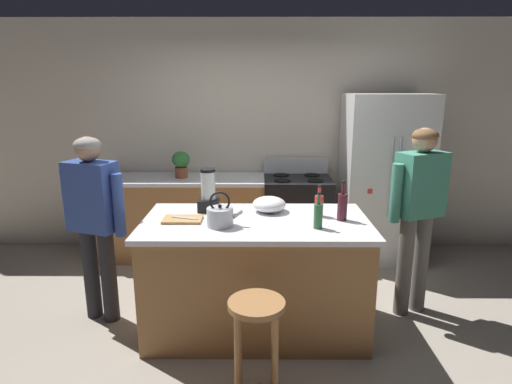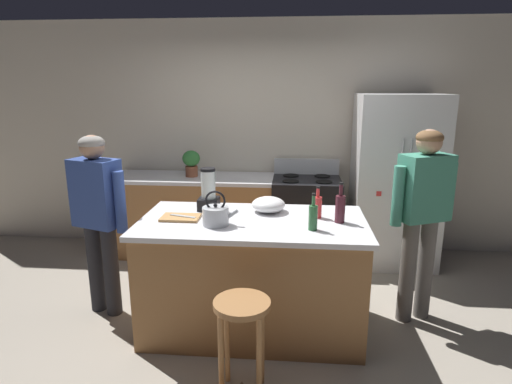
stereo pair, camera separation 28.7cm
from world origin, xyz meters
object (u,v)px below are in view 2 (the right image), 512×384
(refrigerator, at_px, (395,181))
(bottle_olive_oil, at_px, (313,217))
(potted_plant, at_px, (191,162))
(mixing_bowl, at_px, (268,204))
(stove_range, at_px, (306,218))
(blender_appliance, at_px, (209,192))
(tea_kettle, at_px, (216,215))
(person_by_sink_right, at_px, (423,208))
(bottle_wine, at_px, (340,208))
(person_by_island_left, at_px, (98,209))
(kitchen_island, at_px, (253,275))
(bottle_soda, at_px, (317,206))
(chef_knife, at_px, (183,216))
(bar_stool, at_px, (242,323))
(cutting_board, at_px, (181,218))

(refrigerator, xyz_separation_m, bottle_olive_oil, (-0.97, -1.69, 0.10))
(potted_plant, xyz_separation_m, mixing_bowl, (0.96, -1.32, -0.11))
(stove_range, bearing_deg, blender_appliance, -124.21)
(stove_range, relative_size, tea_kettle, 4.06)
(tea_kettle, bearing_deg, person_by_sink_right, 14.17)
(blender_appliance, xyz_separation_m, bottle_wine, (1.07, -0.25, -0.03))
(bottle_wine, bearing_deg, person_by_island_left, 176.14)
(kitchen_island, relative_size, stove_range, 1.59)
(stove_range, relative_size, person_by_island_left, 0.71)
(bottle_soda, distance_m, chef_knife, 1.07)
(person_by_sink_right, xyz_separation_m, bar_stool, (-1.36, -1.07, -0.47))
(bottle_wine, bearing_deg, bottle_olive_oil, -137.30)
(potted_plant, xyz_separation_m, blender_appliance, (0.46, -1.30, -0.02))
(bar_stool, distance_m, bottle_wine, 1.17)
(potted_plant, distance_m, bottle_wine, 2.18)
(person_by_island_left, bearing_deg, potted_plant, 71.52)
(person_by_island_left, relative_size, potted_plant, 5.26)
(potted_plant, height_order, mixing_bowl, potted_plant)
(person_by_sink_right, height_order, mixing_bowl, person_by_sink_right)
(refrigerator, height_order, tea_kettle, refrigerator)
(bottle_olive_oil, distance_m, cutting_board, 1.05)
(person_by_island_left, xyz_separation_m, mixing_bowl, (1.44, 0.09, 0.05))
(person_by_island_left, height_order, mixing_bowl, person_by_island_left)
(bottle_olive_oil, bearing_deg, tea_kettle, 176.30)
(person_by_sink_right, relative_size, mixing_bowl, 5.87)
(bottle_wine, xyz_separation_m, mixing_bowl, (-0.56, 0.23, -0.05))
(kitchen_island, bearing_deg, bar_stool, -89.35)
(stove_range, distance_m, bottle_soda, 1.52)
(cutting_board, height_order, chef_knife, chef_knife)
(refrigerator, height_order, bottle_olive_oil, refrigerator)
(chef_knife, bearing_deg, cutting_board, -162.94)
(kitchen_island, distance_m, bottle_wine, 0.89)
(kitchen_island, bearing_deg, mixing_bowl, 64.63)
(tea_kettle, bearing_deg, potted_plant, 109.19)
(person_by_island_left, relative_size, bottle_wine, 4.99)
(refrigerator, bearing_deg, blender_appliance, -145.71)
(kitchen_island, bearing_deg, blender_appliance, 147.41)
(stove_range, xyz_separation_m, blender_appliance, (-0.86, -1.27, 0.61))
(person_by_island_left, xyz_separation_m, potted_plant, (0.47, 1.41, 0.16))
(blender_appliance, relative_size, bottle_olive_oil, 1.29)
(kitchen_island, xyz_separation_m, tea_kettle, (-0.26, -0.15, 0.55))
(bar_stool, height_order, bottle_soda, bottle_soda)
(person_by_island_left, height_order, potted_plant, person_by_island_left)
(potted_plant, height_order, cutting_board, potted_plant)
(person_by_sink_right, distance_m, blender_appliance, 1.77)
(tea_kettle, distance_m, chef_knife, 0.32)
(chef_knife, bearing_deg, kitchen_island, 19.43)
(person_by_island_left, bearing_deg, bottle_soda, -1.00)
(bottle_soda, bearing_deg, bar_stool, -118.79)
(refrigerator, xyz_separation_m, cutting_board, (-2.00, -1.52, 0.01))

